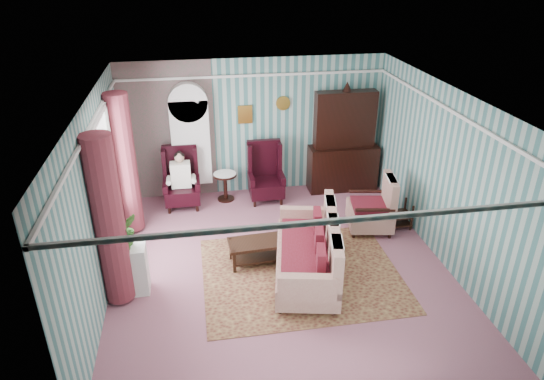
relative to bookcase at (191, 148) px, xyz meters
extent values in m
plane|color=#955666|center=(1.35, -2.84, -1.12)|extent=(6.00, 6.00, 0.00)
cube|color=#3C6E6D|center=(1.35, 0.16, 0.33)|extent=(5.50, 0.02, 2.90)
cube|color=#3C6E6D|center=(1.35, -5.84, 0.33)|extent=(5.50, 0.02, 2.90)
cube|color=#3C6E6D|center=(-1.40, -2.84, 0.33)|extent=(0.02, 6.00, 2.90)
cube|color=#3C6E6D|center=(4.10, -2.84, 0.33)|extent=(0.02, 6.00, 2.90)
cube|color=silver|center=(1.35, -2.84, 1.78)|extent=(5.50, 6.00, 0.02)
cube|color=#964C5C|center=(-0.45, 0.15, 0.33)|extent=(1.90, 0.01, 2.90)
cube|color=silver|center=(1.35, -2.84, 1.43)|extent=(5.50, 6.00, 0.05)
cube|color=white|center=(-1.37, -2.24, 0.43)|extent=(0.04, 1.50, 1.90)
cylinder|color=maroon|center=(-1.20, -3.29, 0.23)|extent=(0.44, 0.44, 2.60)
cylinder|color=maroon|center=(-1.20, -1.19, 0.23)|extent=(0.44, 0.44, 2.60)
cube|color=#AC822D|center=(1.15, 0.13, 0.63)|extent=(0.30, 0.03, 0.38)
cube|color=silver|center=(0.00, 0.00, 0.00)|extent=(0.80, 0.28, 2.24)
cube|color=black|center=(3.25, -0.12, 0.06)|extent=(1.50, 0.56, 2.36)
cube|color=black|center=(-0.25, -0.39, -0.50)|extent=(0.76, 0.80, 1.25)
cube|color=black|center=(1.50, -0.39, -0.50)|extent=(0.76, 0.80, 1.25)
cylinder|color=black|center=(0.65, -0.24, -0.82)|extent=(0.50, 0.50, 0.60)
cube|color=black|center=(3.82, -1.94, -0.85)|extent=(0.45, 0.38, 0.54)
cube|color=white|center=(-1.05, -3.14, -0.72)|extent=(0.55, 0.35, 0.80)
cube|color=#451917|center=(1.65, -3.14, -1.11)|extent=(3.20, 2.60, 0.01)
cube|color=beige|center=(1.72, -3.18, -0.59)|extent=(1.32, 2.29, 1.05)
cube|color=beige|center=(3.25, -1.92, -0.57)|extent=(0.88, 1.00, 1.09)
cube|color=black|center=(0.98, -2.69, -0.91)|extent=(0.98, 0.55, 0.42)
imported|color=#174C1C|center=(-1.05, -3.18, -0.11)|extent=(0.44, 0.40, 0.42)
imported|color=#1C571B|center=(-1.00, -3.03, -0.06)|extent=(0.35, 0.32, 0.52)
imported|color=#1A4C17|center=(-1.13, -3.02, -0.14)|extent=(0.23, 0.23, 0.36)
camera|label=1|loc=(0.09, -9.53, 3.65)|focal=32.00mm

